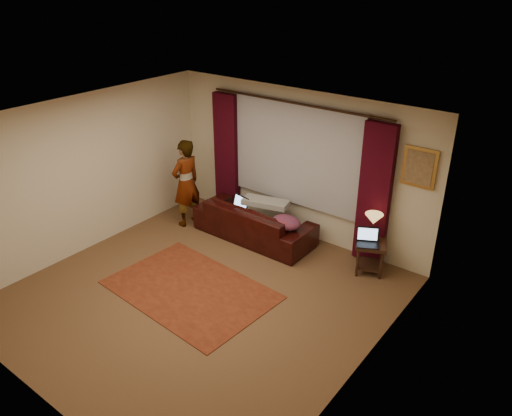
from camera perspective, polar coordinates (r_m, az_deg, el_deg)
The scene contains 20 objects.
floor at distance 7.49m, azimuth -6.29°, elevation -9.95°, with size 5.00×5.00×0.01m, color brown.
ceiling at distance 6.33m, azimuth -7.44°, elevation 9.51°, with size 5.00×5.00×0.02m, color silver.
wall_back at distance 8.61m, azimuth 4.75°, elevation 4.99°, with size 5.00×0.02×2.60m, color beige.
wall_front at distance 5.58m, azimuth -25.06°, elevation -10.25°, with size 5.00×0.02×2.60m, color beige.
wall_left at distance 8.61m, azimuth -18.98°, elevation 3.62°, with size 0.02×5.00×2.60m, color beige.
wall_right at distance 5.58m, azimuth 12.31°, elevation -8.12°, with size 0.02×5.00×2.60m, color beige.
sheer_curtain at distance 8.49m, azimuth 4.58°, elevation 6.14°, with size 2.50×0.05×1.80m, color #A6A7AF.
drape_left at distance 9.41m, azimuth -3.36°, elevation 6.12°, with size 0.50×0.14×2.30m, color #360510.
drape_right at distance 7.92m, azimuth 13.40°, elevation 1.47°, with size 0.50×0.14×2.30m, color #360510.
curtain_rod at distance 8.19m, azimuth 4.60°, elevation 11.84°, with size 0.04×0.04×3.40m, color black.
picture_frame at distance 7.58m, azimuth 18.19°, elevation 4.42°, with size 0.50×0.04×0.60m, color #BD9042.
sofa at distance 8.72m, azimuth -0.22°, elevation -0.81°, with size 2.18×0.94×0.88m, color black.
throw_blanket at distance 8.61m, azimuth 1.10°, elevation 2.09°, with size 0.81×0.32×0.09m, color gray.
clothing_pile at distance 8.24m, azimuth 3.46°, elevation -1.71°, with size 0.51×0.39×0.21m, color #652941.
laptop_sofa at distance 8.78m, azimuth -2.39°, elevation 0.32°, with size 0.36×0.39×0.26m, color black, non-canonical shape.
area_rug at distance 7.62m, azimuth -7.52°, elevation -9.22°, with size 2.42×1.62×0.01m, color maroon.
end_table at distance 8.04m, azimuth 12.86°, elevation -5.44°, with size 0.46×0.46×0.53m, color black.
tiffany_lamp at distance 7.87m, azimuth 13.21°, elevation -2.13°, with size 0.28×0.28×0.45m, color #A38446, non-canonical shape.
laptop_table at distance 7.75m, azimuth 12.72°, elevation -3.38°, with size 0.33×0.37×0.24m, color black, non-canonical shape.
person at distance 9.13m, azimuth -7.99°, elevation 2.83°, with size 0.48×0.48×1.64m, color gray.
Camera 1 is at (4.30, -4.29, 4.38)m, focal length 35.00 mm.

